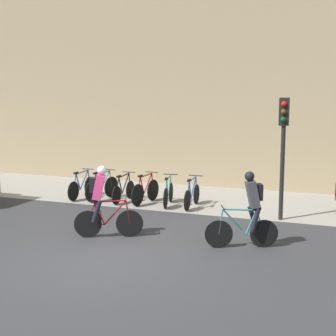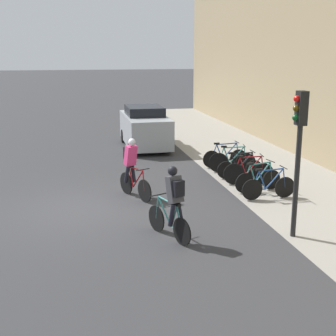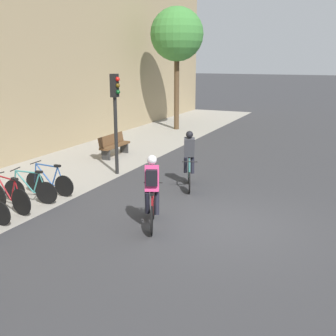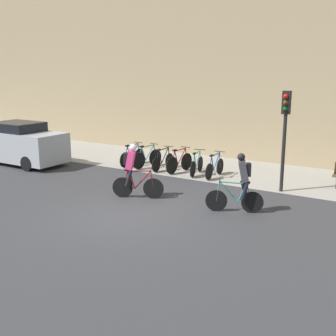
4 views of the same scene
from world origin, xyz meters
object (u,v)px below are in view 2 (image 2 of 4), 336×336
cyclist_grey (173,201)px  cyclist_pink (132,166)px  parked_car (145,128)px  parked_bike_1 (232,161)px  parked_bike_5 (269,186)px  parked_bike_2 (240,167)px  parked_bike_4 (258,179)px  parked_bike_3 (249,172)px  parked_bike_0 (225,157)px  traffic_light_pole (299,138)px

cyclist_grey → cyclist_pink: bearing=-172.5°
parked_car → parked_bike_1: bearing=24.2°
parked_bike_1 → parked_bike_5: parked_bike_1 is taller
parked_bike_2 → parked_bike_4: 1.59m
parked_bike_3 → parked_bike_0: bearing=-180.0°
cyclist_pink → parked_bike_4: cyclist_pink is taller
cyclist_pink → parked_bike_5: size_ratio=1.06×
parked_bike_5 → traffic_light_pole: (2.81, -0.62, 1.98)m
parked_car → parked_bike_4: bearing=17.1°
parked_bike_1 → parked_bike_4: 2.39m
parked_bike_0 → parked_bike_3: 2.39m
parked_bike_5 → traffic_light_pole: bearing=-12.5°
parked_bike_1 → traffic_light_pole: traffic_light_pole is taller
parked_bike_2 → parked_bike_3: 0.79m
cyclist_pink → parked_bike_3: cyclist_pink is taller
parked_bike_4 → traffic_light_pole: bearing=-9.8°
parked_bike_2 → cyclist_grey: bearing=-35.3°
parked_bike_0 → cyclist_grey: bearing=-28.1°
parked_bike_2 → traffic_light_pole: size_ratio=0.48×
parked_bike_2 → parked_bike_5: parked_bike_5 is taller
cyclist_grey → parked_bike_0: bearing=151.9°
parked_bike_3 → cyclist_grey: bearing=-40.3°
parked_bike_1 → parked_bike_2: parked_bike_1 is taller
cyclist_pink → parked_bike_0: 4.90m
cyclist_pink → cyclist_grey: (3.53, 0.47, 0.00)m
cyclist_pink → parked_bike_4: 3.95m
parked_bike_1 → parked_bike_2: bearing=-0.2°
parked_car → cyclist_pink: bearing=-12.2°
parked_bike_0 → parked_bike_3: bearing=0.0°
parked_bike_4 → parked_car: 7.94m
parked_bike_0 → parked_bike_1: (0.79, 0.00, 0.02)m
parked_bike_0 → parked_car: (-4.39, -2.33, 0.50)m
cyclist_grey → parked_bike_2: (-4.85, 3.44, -0.57)m
parked_bike_0 → parked_bike_3: size_ratio=1.04×
parked_bike_2 → parked_bike_5: (2.39, 0.00, 0.01)m
parked_bike_1 → parked_car: 5.70m
cyclist_pink → parked_bike_0: bearing=126.7°
parked_bike_2 → parked_bike_3: size_ratio=0.98×
cyclist_pink → cyclist_grey: size_ratio=1.01×
cyclist_grey → parked_bike_5: size_ratio=1.05×
parked_bike_1 → parked_bike_5: bearing=-0.0°
parked_bike_4 → parked_car: (-7.57, -2.33, 0.51)m
parked_bike_2 → parked_bike_3: parked_bike_3 is taller
parked_bike_5 → parked_car: 8.70m
cyclist_pink → traffic_light_pole: size_ratio=0.52×
parked_car → parked_bike_5: bearing=15.5°
cyclist_pink → parked_car: parked_car is taller
cyclist_pink → parked_bike_3: bearing=97.7°
parked_bike_5 → cyclist_grey: bearing=-54.4°
parked_bike_2 → parked_car: parked_car is taller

